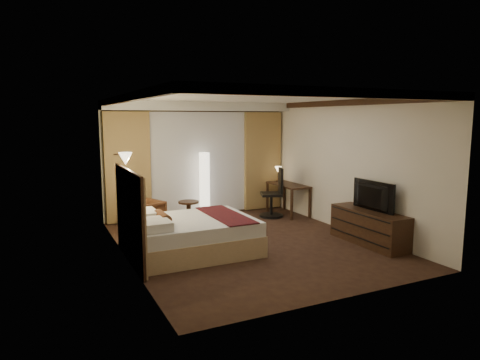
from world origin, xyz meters
name	(u,v)px	position (x,y,z in m)	size (l,w,h in m)	color
floor	(249,243)	(0.00, 0.00, 0.00)	(4.50, 5.50, 0.01)	black
ceiling	(250,97)	(0.00, 0.00, 2.70)	(4.50, 5.50, 0.01)	white
back_wall	(198,159)	(0.00, 2.75, 1.35)	(4.50, 0.02, 2.70)	white
left_wall	(125,180)	(-2.25, 0.00, 1.35)	(0.02, 5.50, 2.70)	white
right_wall	(347,166)	(2.25, 0.00, 1.35)	(0.02, 5.50, 2.70)	white
crown_molding	(250,101)	(0.00, 0.00, 2.64)	(4.50, 5.50, 0.12)	black
soffit	(201,106)	(0.00, 2.50, 2.60)	(4.50, 0.50, 0.20)	white
curtain_sheer	(199,164)	(0.00, 2.67, 1.25)	(2.48, 0.04, 2.45)	silver
curtain_left_drape	(128,167)	(-1.70, 2.61, 1.25)	(1.00, 0.14, 2.45)	tan
curtain_right_drape	(263,161)	(1.70, 2.61, 1.25)	(1.00, 0.14, 2.45)	tan
wall_sconce	(125,159)	(-2.09, 0.75, 1.62)	(0.24, 0.24, 0.24)	white
bed	(192,235)	(-1.14, -0.06, 0.31)	(2.09, 1.63, 0.61)	white
headboard	(130,216)	(-2.20, -0.06, 0.75)	(0.12, 1.93, 1.50)	tan
armchair	(143,214)	(-1.59, 1.73, 0.35)	(0.69, 0.65, 0.71)	#492815
side_table	(189,212)	(-0.52, 1.95, 0.25)	(0.46, 0.46, 0.50)	black
floor_lamp	(205,185)	(0.02, 2.37, 0.78)	(0.33, 0.33, 1.55)	white
desk	(288,199)	(1.95, 1.77, 0.38)	(0.55, 1.24, 0.75)	black
desk_lamp	(278,175)	(1.95, 2.24, 0.92)	(0.18, 0.18, 0.34)	#FFD899
office_chair	(271,192)	(1.46, 1.72, 0.59)	(0.57, 0.57, 1.17)	black
dresser	(369,227)	(2.00, -0.99, 0.32)	(0.50, 1.64, 0.64)	black
television	(369,195)	(1.97, -0.99, 0.93)	(1.02, 0.59, 0.13)	black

